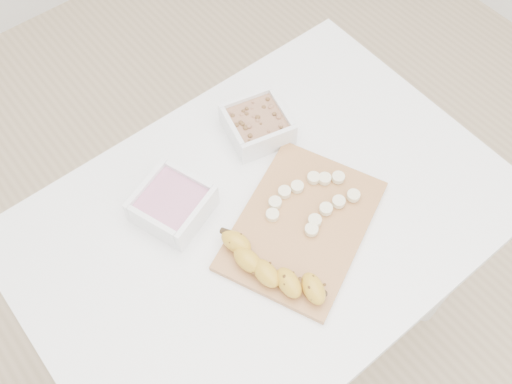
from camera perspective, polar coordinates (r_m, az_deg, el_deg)
ground at (r=1.87m, az=0.59°, el=-13.53°), size 3.50×3.50×0.00m
table at (r=1.26m, az=0.86°, el=-4.56°), size 1.00×0.70×0.75m
bowl_yogurt at (r=1.17m, az=-8.36°, el=-1.19°), size 0.17×0.17×0.06m
bowl_granola at (r=1.27m, az=0.13°, el=6.79°), size 0.16×0.16×0.06m
cutting_board at (r=1.16m, az=4.64°, el=-3.31°), size 0.41×0.36×0.01m
banana at (r=1.09m, az=1.82°, el=-7.74°), size 0.09×0.23×0.04m
banana_slices at (r=1.18m, az=5.68°, el=-0.66°), size 0.19×0.13×0.02m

